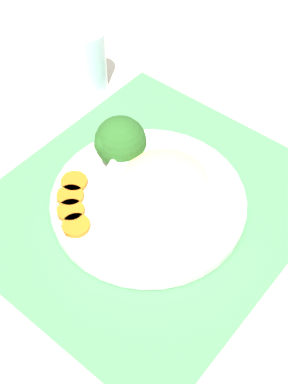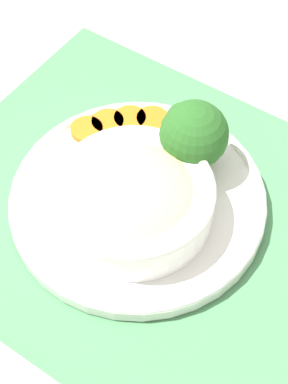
% 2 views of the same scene
% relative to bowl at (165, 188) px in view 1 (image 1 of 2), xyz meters
% --- Properties ---
extents(ground_plane, '(4.00, 4.00, 0.00)m').
position_rel_bowl_xyz_m(ground_plane, '(-0.01, 0.02, -0.05)').
color(ground_plane, beige).
extents(placemat, '(0.51, 0.45, 0.00)m').
position_rel_bowl_xyz_m(placemat, '(-0.01, 0.02, -0.05)').
color(placemat, '#4C8C59').
rests_on(placemat, ground_plane).
extents(plate, '(0.30, 0.30, 0.02)m').
position_rel_bowl_xyz_m(plate, '(-0.01, 0.02, -0.04)').
color(plate, white).
rests_on(plate, placemat).
extents(bowl, '(0.18, 0.18, 0.06)m').
position_rel_bowl_xyz_m(bowl, '(0.00, 0.00, 0.00)').
color(bowl, white).
rests_on(bowl, plate).
extents(broccoli_floret, '(0.08, 0.08, 0.09)m').
position_rel_bowl_xyz_m(broccoli_floret, '(0.02, 0.10, 0.02)').
color(broccoli_floret, '#759E51').
rests_on(broccoli_floret, plate).
extents(carrot_slice_near, '(0.04, 0.04, 0.01)m').
position_rel_bowl_xyz_m(carrot_slice_near, '(-0.05, 0.13, -0.03)').
color(carrot_slice_near, orange).
rests_on(carrot_slice_near, plate).
extents(carrot_slice_middle, '(0.04, 0.04, 0.01)m').
position_rel_bowl_xyz_m(carrot_slice_middle, '(-0.08, 0.12, -0.03)').
color(carrot_slice_middle, orange).
rests_on(carrot_slice_middle, plate).
extents(carrot_slice_far, '(0.04, 0.04, 0.01)m').
position_rel_bowl_xyz_m(carrot_slice_far, '(-0.10, 0.10, -0.03)').
color(carrot_slice_far, orange).
rests_on(carrot_slice_far, plate).
extents(carrot_slice_extra, '(0.04, 0.04, 0.01)m').
position_rel_bowl_xyz_m(carrot_slice_extra, '(-0.11, 0.07, -0.03)').
color(carrot_slice_extra, orange).
rests_on(carrot_slice_extra, plate).
extents(water_glass, '(0.06, 0.06, 0.11)m').
position_rel_bowl_xyz_m(water_glass, '(0.16, 0.28, -0.00)').
color(water_glass, silver).
rests_on(water_glass, ground_plane).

